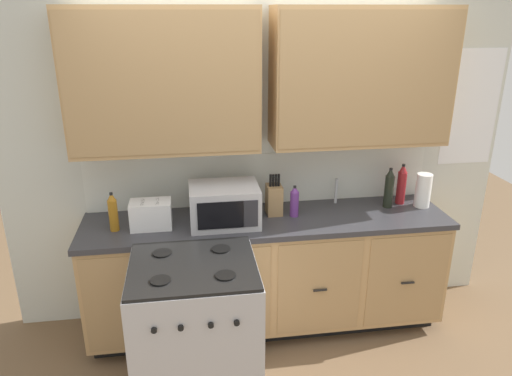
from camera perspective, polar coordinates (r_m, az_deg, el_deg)
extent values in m
plane|color=brown|center=(3.74, 2.04, -18.50)|extent=(8.00, 8.00, 0.00)
cube|color=silver|center=(3.69, 0.53, 3.26)|extent=(3.82, 0.05, 2.52)
cube|color=silver|center=(3.70, 0.59, 1.10)|extent=(2.62, 0.01, 0.40)
cube|color=tan|center=(3.31, -10.86, 12.26)|extent=(1.26, 0.34, 0.95)
cube|color=#A58052|center=(3.14, -10.96, 11.81)|extent=(1.24, 0.01, 0.89)
cube|color=tan|center=(3.53, 12.31, 12.66)|extent=(1.26, 0.34, 0.95)
cube|color=#A58052|center=(3.37, 13.35, 12.21)|extent=(1.24, 0.01, 0.89)
cube|color=white|center=(4.16, 24.10, 8.65)|extent=(0.44, 0.01, 0.90)
cube|color=black|center=(3.97, 1.16, -14.98)|extent=(2.57, 0.48, 0.10)
cube|color=tan|center=(3.70, 1.28, -9.68)|extent=(2.62, 0.60, 0.78)
cube|color=#A88354|center=(3.43, -14.67, -13.13)|extent=(0.60, 0.01, 0.72)
cube|color=black|center=(3.42, -14.68, -13.34)|extent=(0.10, 0.01, 0.01)
cube|color=#A88354|center=(3.41, -3.40, -12.62)|extent=(0.60, 0.01, 0.72)
cube|color=black|center=(3.40, -3.38, -12.84)|extent=(0.10, 0.01, 0.01)
cube|color=#A88354|center=(3.51, 7.52, -11.68)|extent=(0.60, 0.01, 0.72)
cube|color=black|center=(3.51, 7.58, -11.88)|extent=(0.10, 0.01, 0.01)
cube|color=#A88354|center=(3.73, 17.42, -10.45)|extent=(0.60, 0.01, 0.72)
cube|color=black|center=(3.72, 17.50, -10.64)|extent=(0.10, 0.01, 0.01)
cube|color=#333338|center=(3.51, 1.34, -3.88)|extent=(2.65, 0.63, 0.04)
cube|color=#A8AAAF|center=(3.67, 10.16, -3.01)|extent=(0.56, 0.38, 0.02)
cube|color=#B7B7BC|center=(3.15, -7.08, -16.57)|extent=(0.76, 0.66, 0.92)
cube|color=black|center=(2.89, -7.49, -9.12)|extent=(0.74, 0.65, 0.02)
cylinder|color=black|center=(2.76, -11.23, -10.68)|extent=(0.12, 0.12, 0.01)
cylinder|color=black|center=(2.76, -3.62, -10.29)|extent=(0.12, 0.12, 0.01)
cylinder|color=black|center=(3.03, -11.01, -7.57)|extent=(0.12, 0.12, 0.01)
cylinder|color=black|center=(3.03, -4.16, -7.21)|extent=(0.12, 0.12, 0.01)
cylinder|color=black|center=(2.71, -11.96, -16.13)|extent=(0.03, 0.02, 0.03)
cylinder|color=black|center=(2.70, -8.88, -16.02)|extent=(0.03, 0.02, 0.03)
cylinder|color=black|center=(2.70, -5.36, -15.84)|extent=(0.03, 0.02, 0.03)
cylinder|color=black|center=(2.71, -2.30, -15.63)|extent=(0.03, 0.02, 0.03)
cube|color=#B7B7BC|center=(3.38, -3.78, -1.98)|extent=(0.48, 0.36, 0.28)
cube|color=black|center=(3.21, -4.21, -3.26)|extent=(0.31, 0.01, 0.19)
cube|color=#28282D|center=(3.23, -0.61, -3.06)|extent=(0.10, 0.01, 0.19)
cube|color=white|center=(3.41, -12.30, -3.08)|extent=(0.28, 0.18, 0.19)
cube|color=black|center=(3.38, -13.26, -1.70)|extent=(0.02, 0.13, 0.01)
cube|color=black|center=(3.37, -11.57, -1.62)|extent=(0.02, 0.13, 0.01)
cube|color=#9C794E|center=(3.54, 2.15, -1.39)|extent=(0.11, 0.14, 0.22)
cylinder|color=black|center=(3.47, 1.73, 0.89)|extent=(0.02, 0.02, 0.09)
cylinder|color=black|center=(3.48, 2.05, 0.91)|extent=(0.02, 0.02, 0.09)
cylinder|color=black|center=(3.48, 2.38, 0.93)|extent=(0.02, 0.02, 0.09)
cylinder|color=black|center=(3.48, 2.70, 0.94)|extent=(0.02, 0.02, 0.09)
cylinder|color=#B2B5BA|center=(3.79, 9.43, -0.34)|extent=(0.02, 0.02, 0.20)
cylinder|color=white|center=(3.88, 19.14, -0.27)|extent=(0.12, 0.12, 0.26)
cylinder|color=#663384|center=(3.52, 4.55, -1.90)|extent=(0.06, 0.06, 0.19)
cone|color=#663384|center=(3.47, 4.61, -0.11)|extent=(0.06, 0.06, 0.05)
cylinder|color=black|center=(3.47, 4.61, 0.13)|extent=(0.02, 0.02, 0.02)
cylinder|color=maroon|center=(3.89, 16.77, 0.03)|extent=(0.07, 0.07, 0.25)
cone|color=maroon|center=(3.84, 17.01, 2.25)|extent=(0.06, 0.06, 0.06)
cylinder|color=black|center=(3.83, 17.05, 2.59)|extent=(0.02, 0.02, 0.02)
cylinder|color=black|center=(3.79, 15.41, -0.41)|extent=(0.07, 0.07, 0.25)
cone|color=black|center=(3.74, 15.63, 1.82)|extent=(0.06, 0.06, 0.06)
cylinder|color=black|center=(3.73, 15.66, 2.16)|extent=(0.02, 0.02, 0.02)
cylinder|color=#9E6619|center=(3.42, -16.49, -3.12)|extent=(0.06, 0.06, 0.22)
cone|color=#9E6619|center=(3.37, -16.72, -0.97)|extent=(0.06, 0.06, 0.06)
cylinder|color=black|center=(3.36, -16.76, -0.66)|extent=(0.02, 0.02, 0.02)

